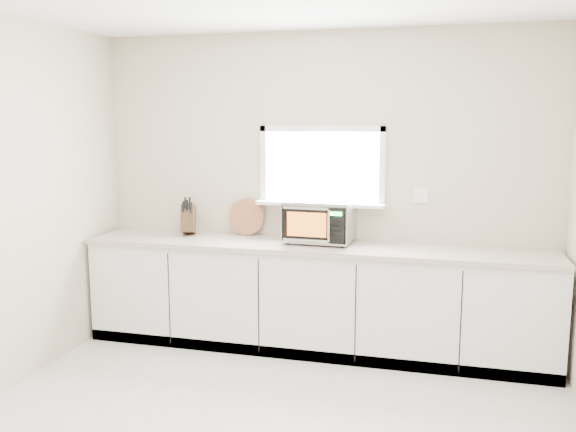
% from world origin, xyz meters
% --- Properties ---
extents(back_wall, '(4.00, 0.17, 2.70)m').
position_xyz_m(back_wall, '(0.00, 2.00, 1.36)').
color(back_wall, '#BCB295').
rests_on(back_wall, ground).
extents(cabinets, '(3.92, 0.60, 0.88)m').
position_xyz_m(cabinets, '(0.00, 1.70, 0.44)').
color(cabinets, silver).
rests_on(cabinets, ground).
extents(countertop, '(3.92, 0.64, 0.04)m').
position_xyz_m(countertop, '(0.00, 1.69, 0.90)').
color(countertop, beige).
rests_on(countertop, cabinets).
extents(microwave, '(0.57, 0.48, 0.36)m').
position_xyz_m(microwave, '(0.03, 1.79, 1.11)').
color(microwave, black).
rests_on(microwave, countertop).
extents(knife_block, '(0.18, 0.26, 0.35)m').
position_xyz_m(knife_block, '(-1.19, 1.82, 1.07)').
color(knife_block, '#443118').
rests_on(knife_block, countertop).
extents(cutting_board, '(0.33, 0.08, 0.33)m').
position_xyz_m(cutting_board, '(-0.68, 1.94, 1.08)').
color(cutting_board, '#9A573B').
rests_on(cutting_board, countertop).
extents(coffee_grinder, '(0.15, 0.15, 0.22)m').
position_xyz_m(coffee_grinder, '(0.16, 1.81, 1.03)').
color(coffee_grinder, '#ADAFB4').
rests_on(coffee_grinder, countertop).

